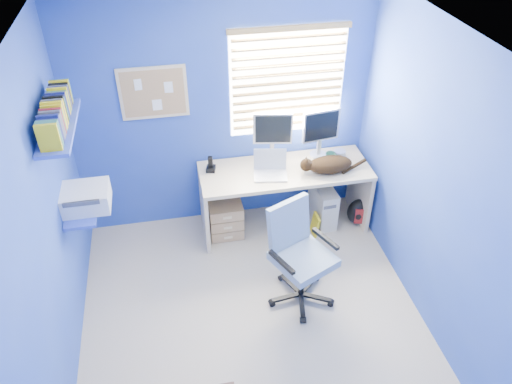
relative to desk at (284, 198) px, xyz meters
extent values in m
cube|color=#B1A68A|center=(-0.57, -1.26, -0.37)|extent=(3.00, 3.20, 0.00)
cube|color=white|center=(-0.57, -1.26, 2.13)|extent=(3.00, 3.20, 0.00)
cube|color=#233FA8|center=(-0.57, 0.34, 0.88)|extent=(3.00, 0.01, 2.50)
cube|color=#233FA8|center=(-2.07, -1.26, 0.88)|extent=(0.01, 3.20, 2.50)
cube|color=#233FA8|center=(0.93, -1.26, 0.88)|extent=(0.01, 3.20, 2.50)
cube|color=#CCB682|center=(0.00, 0.00, 0.00)|extent=(1.75, 0.65, 0.74)
cube|color=silver|center=(-0.17, -0.08, 0.48)|extent=(0.37, 0.31, 0.22)
cube|color=silver|center=(-0.09, 0.22, 0.64)|extent=(0.41, 0.19, 0.54)
cube|color=silver|center=(0.41, 0.19, 0.64)|extent=(0.41, 0.18, 0.54)
cube|color=black|center=(-0.75, 0.13, 0.45)|extent=(0.11, 0.13, 0.17)
imported|color=#306E51|center=(0.50, 0.06, 0.42)|extent=(0.10, 0.09, 0.10)
cylinder|color=silver|center=(0.62, 0.13, 0.41)|extent=(0.13, 0.13, 0.07)
ellipsoid|color=black|center=(0.43, -0.12, 0.45)|extent=(0.48, 0.28, 0.16)
cube|color=beige|center=(0.44, -0.01, -0.14)|extent=(0.22, 0.45, 0.45)
cube|color=tan|center=(-0.64, -0.03, -0.17)|extent=(0.35, 0.28, 0.41)
cube|color=yellow|center=(0.30, -0.21, -0.25)|extent=(0.03, 0.17, 0.24)
ellipsoid|color=black|center=(0.83, -0.12, -0.21)|extent=(0.30, 0.26, 0.31)
cylinder|color=black|center=(-0.09, -1.07, -0.34)|extent=(0.76, 0.76, 0.06)
cylinder|color=black|center=(-0.09, -1.07, -0.11)|extent=(0.07, 0.07, 0.40)
cube|color=#949BAA|center=(-0.09, -1.07, 0.13)|extent=(0.62, 0.62, 0.08)
cube|color=#949BAA|center=(-0.18, -0.86, 0.39)|extent=(0.41, 0.23, 0.45)
cube|color=white|center=(0.08, 0.33, 1.18)|extent=(1.15, 0.01, 1.10)
cube|color=#A97B39|center=(0.08, 0.30, 1.18)|extent=(1.10, 0.03, 1.00)
cube|color=#CCB682|center=(-1.22, 0.33, 1.18)|extent=(0.64, 0.02, 0.52)
cube|color=tan|center=(-1.22, 0.32, 1.18)|extent=(0.58, 0.01, 0.46)
cube|color=blue|center=(-1.93, -0.51, 0.55)|extent=(0.26, 0.55, 0.03)
cube|color=silver|center=(-1.89, -0.51, 0.65)|extent=(0.42, 0.34, 0.18)
cube|color=blue|center=(-1.94, -0.51, 1.35)|extent=(0.24, 0.90, 0.03)
cube|color=navy|center=(-1.95, -0.51, 1.48)|extent=(0.15, 0.80, 0.22)
camera|label=1|loc=(-1.11, -4.11, 3.22)|focal=35.00mm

